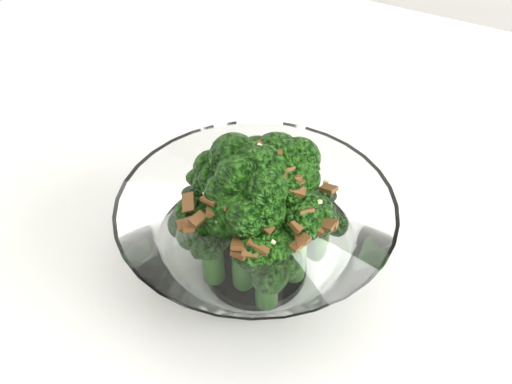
% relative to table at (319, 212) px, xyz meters
% --- Properties ---
extents(table, '(1.27, 0.91, 0.75)m').
position_rel_table_xyz_m(table, '(0.00, 0.00, 0.00)').
color(table, white).
rests_on(table, ground).
extents(broccoli_dish, '(0.21, 0.21, 0.13)m').
position_rel_table_xyz_m(broccoli_dish, '(-0.01, -0.16, 0.12)').
color(broccoli_dish, white).
rests_on(broccoli_dish, table).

